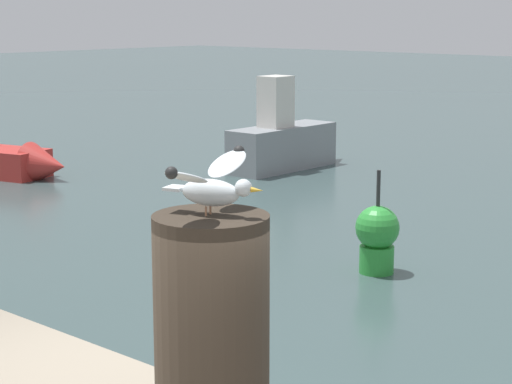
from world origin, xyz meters
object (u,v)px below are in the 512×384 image
Objects in this scene: mooring_post at (212,335)px; seagull at (211,184)px; boat_grey at (289,141)px; channel_buoy at (377,236)px.

seagull is at bearing 17.58° from mooring_post.
boat_grey is (-10.03, 12.55, -2.09)m from seagull.
channel_buoy is (5.93, -5.40, -0.10)m from boat_grey.
mooring_post is at bearing -51.39° from boat_grey.
boat_grey is at bearing 128.63° from seagull.
boat_grey is (-10.03, 12.56, -1.51)m from mooring_post.
channel_buoy is at bearing 119.76° from mooring_post.
seagull is 0.43× the size of channel_buoy.
mooring_post is 0.28× the size of boat_grey.
boat_grey is at bearing 137.71° from channel_buoy.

